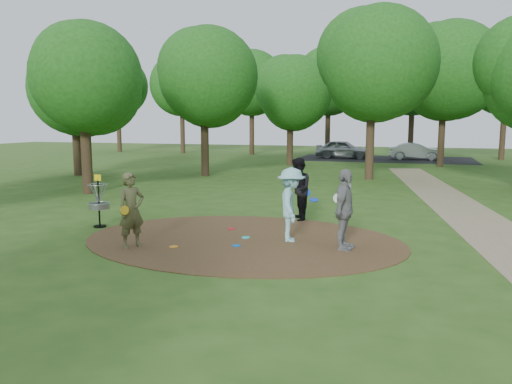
% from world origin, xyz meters
% --- Properties ---
extents(ground, '(100.00, 100.00, 0.00)m').
position_xyz_m(ground, '(0.00, 0.00, 0.00)').
color(ground, '#2D5119').
rests_on(ground, ground).
extents(dirt_clearing, '(8.40, 8.40, 0.02)m').
position_xyz_m(dirt_clearing, '(0.00, 0.00, 0.01)').
color(dirt_clearing, '#47301C').
rests_on(dirt_clearing, ground).
extents(footpath, '(7.55, 39.89, 0.01)m').
position_xyz_m(footpath, '(6.50, 2.00, 0.01)').
color(footpath, '#8C7A5B').
rests_on(footpath, ground).
extents(parking_lot, '(14.00, 8.00, 0.01)m').
position_xyz_m(parking_lot, '(2.00, 30.00, 0.00)').
color(parking_lot, black).
rests_on(parking_lot, ground).
extents(player_observer_with_disc, '(0.72, 0.80, 1.85)m').
position_xyz_m(player_observer_with_disc, '(-2.31, -1.53, 0.92)').
color(player_observer_with_disc, brown).
rests_on(player_observer_with_disc, ground).
extents(player_throwing_with_disc, '(1.22, 1.37, 1.90)m').
position_xyz_m(player_throwing_with_disc, '(1.23, 0.26, 0.95)').
color(player_throwing_with_disc, '#91D1D9').
rests_on(player_throwing_with_disc, ground).
extents(player_walking_with_disc, '(1.08, 1.18, 1.95)m').
position_xyz_m(player_walking_with_disc, '(0.80, 3.00, 0.98)').
color(player_walking_with_disc, black).
rests_on(player_walking_with_disc, ground).
extents(player_waiting_with_disc, '(0.58, 1.18, 1.95)m').
position_xyz_m(player_waiting_with_disc, '(2.64, -0.21, 0.98)').
color(player_waiting_with_disc, gray).
rests_on(player_waiting_with_disc, ground).
extents(disc_ground_cyan, '(0.22, 0.22, 0.02)m').
position_xyz_m(disc_ground_cyan, '(0.03, 0.20, 0.03)').
color(disc_ground_cyan, '#1CDDE4').
rests_on(disc_ground_cyan, dirt_clearing).
extents(disc_ground_blue, '(0.22, 0.22, 0.02)m').
position_xyz_m(disc_ground_blue, '(0.08, -0.70, 0.03)').
color(disc_ground_blue, blue).
rests_on(disc_ground_blue, dirt_clearing).
extents(disc_ground_red, '(0.22, 0.22, 0.02)m').
position_xyz_m(disc_ground_red, '(-0.71, 1.10, 0.03)').
color(disc_ground_red, red).
rests_on(disc_ground_red, dirt_clearing).
extents(car_left, '(4.50, 1.87, 1.52)m').
position_xyz_m(car_left, '(-1.29, 29.67, 0.76)').
color(car_left, '#989C9F').
rests_on(car_left, ground).
extents(car_right, '(4.15, 1.61, 1.35)m').
position_xyz_m(car_right, '(4.44, 29.75, 0.67)').
color(car_right, '#ABB0B3').
rests_on(car_right, ground).
extents(disc_ground_orange, '(0.22, 0.22, 0.02)m').
position_xyz_m(disc_ground_orange, '(-1.33, -1.26, 0.03)').
color(disc_ground_orange, orange).
rests_on(disc_ground_orange, dirt_clearing).
extents(disc_golf_basket, '(0.63, 0.63, 1.54)m').
position_xyz_m(disc_golf_basket, '(-4.50, 0.30, 0.87)').
color(disc_golf_basket, black).
rests_on(disc_golf_basket, ground).
extents(tree_ring, '(37.69, 46.03, 9.40)m').
position_xyz_m(tree_ring, '(2.14, 9.03, 5.25)').
color(tree_ring, '#332316').
rests_on(tree_ring, ground).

